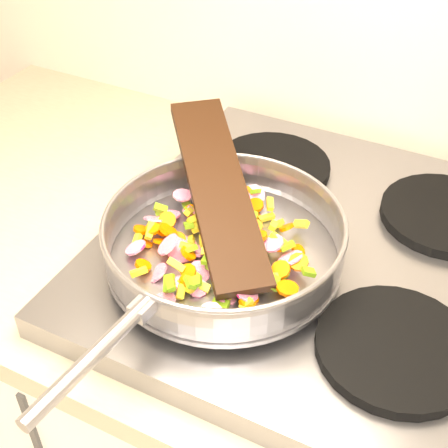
% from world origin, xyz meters
% --- Properties ---
extents(cooktop, '(0.60, 0.60, 0.04)m').
position_xyz_m(cooktop, '(-0.70, 1.67, 0.92)').
color(cooktop, '#939399').
rests_on(cooktop, counter_top).
extents(grate_fl, '(0.19, 0.19, 0.02)m').
position_xyz_m(grate_fl, '(-0.84, 1.52, 0.95)').
color(grate_fl, black).
rests_on(grate_fl, cooktop).
extents(grate_fr, '(0.19, 0.19, 0.02)m').
position_xyz_m(grate_fr, '(-0.56, 1.52, 0.95)').
color(grate_fr, black).
rests_on(grate_fr, cooktop).
extents(grate_bl, '(0.19, 0.19, 0.02)m').
position_xyz_m(grate_bl, '(-0.84, 1.81, 0.95)').
color(grate_bl, black).
rests_on(grate_bl, cooktop).
extents(grate_br, '(0.19, 0.19, 0.02)m').
position_xyz_m(grate_br, '(-0.56, 1.81, 0.95)').
color(grate_br, black).
rests_on(grate_br, cooktop).
extents(saute_pan, '(0.36, 0.53, 0.06)m').
position_xyz_m(saute_pan, '(-0.81, 1.56, 0.99)').
color(saute_pan, '#9E9EA5').
rests_on(saute_pan, grate_fl).
extents(vegetable_heap, '(0.27, 0.27, 0.05)m').
position_xyz_m(vegetable_heap, '(-0.82, 1.56, 0.97)').
color(vegetable_heap, '#DF5E00').
rests_on(vegetable_heap, saute_pan).
extents(wooden_spatula, '(0.26, 0.30, 0.10)m').
position_xyz_m(wooden_spatula, '(-0.84, 1.62, 1.02)').
color(wooden_spatula, black).
rests_on(wooden_spatula, saute_pan).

